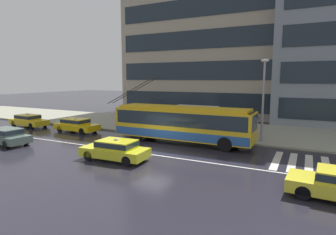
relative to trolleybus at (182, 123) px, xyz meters
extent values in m
plane|color=#23222B|center=(-1.04, -2.90, -1.58)|extent=(160.00, 160.00, 0.00)
cube|color=gray|center=(-1.04, 6.60, -1.51)|extent=(80.00, 10.00, 0.14)
cube|color=beige|center=(7.18, -1.65, -1.58)|extent=(0.44, 4.40, 0.01)
cube|color=beige|center=(8.08, -1.65, -1.58)|extent=(0.44, 4.40, 0.01)
cube|color=beige|center=(8.98, -1.65, -1.58)|extent=(0.44, 4.40, 0.01)
cube|color=beige|center=(9.88, -1.65, -1.58)|extent=(0.44, 4.40, 0.01)
cube|color=silver|center=(-1.04, -4.10, -1.58)|extent=(72.00, 0.14, 0.01)
cube|color=gold|center=(-0.02, 0.00, -0.04)|extent=(11.06, 2.52, 2.25)
cube|color=gold|center=(-0.02, 0.00, 1.18)|extent=(10.39, 2.27, 0.20)
cube|color=#1E2833|center=(-0.02, 0.00, 0.41)|extent=(10.62, 2.55, 1.03)
cube|color=#28559E|center=(-0.02, 0.00, -0.76)|extent=(10.95, 2.55, 0.63)
cube|color=#1E2833|center=(5.45, -0.03, 0.41)|extent=(0.13, 2.17, 1.12)
cube|color=black|center=(5.30, -0.03, 0.98)|extent=(0.17, 1.87, 0.28)
cylinder|color=black|center=(-4.64, 0.37, 2.46)|extent=(4.85, 0.08, 2.40)
cylinder|color=black|center=(-4.64, -0.33, 2.46)|extent=(4.85, 0.08, 2.40)
cylinder|color=black|center=(3.74, 1.06, -1.06)|extent=(1.04, 0.30, 1.04)
cylinder|color=black|center=(3.73, -1.10, -1.06)|extent=(1.04, 0.30, 1.04)
cylinder|color=black|center=(-3.55, 1.10, -1.06)|extent=(1.04, 0.30, 1.04)
cylinder|color=black|center=(-3.56, -1.07, -1.06)|extent=(1.04, 0.30, 1.04)
cylinder|color=black|center=(8.75, -7.32, -1.27)|extent=(0.63, 0.23, 0.62)
cylinder|color=black|center=(8.84, -5.71, -1.27)|extent=(0.63, 0.23, 0.62)
cube|color=yellow|center=(-17.51, -0.45, -1.07)|extent=(4.50, 1.93, 0.55)
cube|color=yellow|center=(-17.69, -0.45, -0.56)|extent=(2.45, 1.60, 0.48)
cube|color=#1E2833|center=(-17.69, -0.45, -0.54)|extent=(2.50, 1.62, 0.31)
cube|color=silver|center=(-17.69, -0.45, -0.25)|extent=(0.29, 0.17, 0.12)
cylinder|color=black|center=(-16.02, 0.26, -1.27)|extent=(0.63, 0.23, 0.62)
cylinder|color=black|center=(-16.08, -1.29, -1.27)|extent=(0.63, 0.23, 0.62)
cylinder|color=black|center=(-18.94, 0.38, -1.27)|extent=(0.63, 0.23, 0.62)
cylinder|color=black|center=(-19.00, -1.17, -1.27)|extent=(0.63, 0.23, 0.62)
cube|color=yellow|center=(-10.83, -0.34, -1.07)|extent=(4.50, 1.91, 0.55)
cube|color=yellow|center=(-11.01, -0.33, -0.56)|extent=(2.45, 1.60, 0.48)
cube|color=#1E2833|center=(-11.01, -0.33, -0.54)|extent=(2.49, 1.62, 0.31)
cube|color=silver|center=(-11.01, -0.33, -0.25)|extent=(0.28, 0.17, 0.12)
cylinder|color=black|center=(-9.34, 0.40, -1.27)|extent=(0.63, 0.22, 0.62)
cylinder|color=black|center=(-9.39, -1.17, -1.27)|extent=(0.63, 0.22, 0.62)
cylinder|color=black|center=(-12.27, 0.49, -1.27)|extent=(0.63, 0.22, 0.62)
cylinder|color=black|center=(-12.32, -1.08, -1.27)|extent=(0.63, 0.22, 0.62)
cube|color=yellow|center=(-1.84, -6.19, -1.07)|extent=(4.29, 1.99, 0.55)
cube|color=yellow|center=(-1.68, -6.18, -0.56)|extent=(2.34, 1.65, 0.48)
cube|color=#1E2833|center=(-1.68, -6.18, -0.54)|extent=(2.39, 1.67, 0.31)
cube|color=silver|center=(-1.68, -6.18, -0.25)|extent=(0.29, 0.17, 0.12)
cylinder|color=black|center=(-3.20, -7.05, -1.27)|extent=(0.63, 0.23, 0.62)
cylinder|color=black|center=(-3.27, -5.45, -1.27)|extent=(0.63, 0.23, 0.62)
cylinder|color=black|center=(-0.42, -6.93, -1.27)|extent=(0.63, 0.23, 0.62)
cylinder|color=black|center=(-0.49, -5.33, -1.27)|extent=(0.63, 0.23, 0.62)
cube|color=#53665D|center=(-11.96, -6.65, -1.07)|extent=(4.33, 1.97, 0.55)
cube|color=#526259|center=(-11.79, -6.66, -0.56)|extent=(2.37, 1.63, 0.48)
cube|color=#1E2833|center=(-11.79, -6.66, -0.54)|extent=(2.41, 1.65, 0.31)
cylinder|color=black|center=(-13.31, -5.80, -1.27)|extent=(0.63, 0.23, 0.62)
cylinder|color=black|center=(-10.60, -7.50, -1.27)|extent=(0.63, 0.23, 0.62)
cylinder|color=black|center=(-10.52, -5.95, -1.27)|extent=(0.63, 0.23, 0.62)
cylinder|color=gray|center=(1.55, 2.74, -0.24)|extent=(0.08, 0.08, 2.40)
cylinder|color=gray|center=(-2.04, 2.74, -0.24)|extent=(0.08, 0.08, 2.40)
cylinder|color=gray|center=(1.55, 4.14, -0.24)|extent=(0.08, 0.08, 2.40)
cylinder|color=gray|center=(-2.04, 4.14, -0.24)|extent=(0.08, 0.08, 2.40)
cube|color=#99ADB2|center=(-0.24, 4.14, -0.20)|extent=(3.41, 0.04, 1.92)
cube|color=#B2B2B7|center=(-0.24, 3.44, 0.99)|extent=(3.88, 1.70, 0.08)
cube|color=brown|center=(-0.24, 3.79, -0.99)|extent=(2.51, 0.36, 0.08)
cylinder|color=black|center=(4.52, 3.80, -1.05)|extent=(0.14, 0.14, 0.79)
cylinder|color=black|center=(4.68, 3.84, -1.05)|extent=(0.14, 0.14, 0.79)
cylinder|color=navy|center=(4.60, 3.82, -0.34)|extent=(0.43, 0.43, 0.63)
sphere|color=tan|center=(4.60, 3.82, 0.08)|extent=(0.21, 0.21, 0.21)
cone|color=black|center=(4.72, 3.85, 0.37)|extent=(1.26, 1.26, 0.30)
cylinder|color=#333333|center=(4.72, 3.85, -0.16)|extent=(0.02, 0.02, 0.77)
cylinder|color=navy|center=(1.07, 2.53, -1.00)|extent=(0.14, 0.14, 0.88)
cylinder|color=navy|center=(0.92, 2.49, -1.00)|extent=(0.14, 0.14, 0.88)
cylinder|color=#202B24|center=(1.00, 2.51, -0.25)|extent=(0.45, 0.45, 0.62)
sphere|color=#E2AE92|center=(1.00, 2.51, 0.17)|extent=(0.23, 0.23, 0.23)
cone|color=#D2296A|center=(0.88, 2.47, 0.47)|extent=(1.32, 1.32, 0.27)
cylinder|color=#333333|center=(0.88, 2.47, -0.06)|extent=(0.02, 0.02, 0.79)
cylinder|color=navy|center=(0.95, 4.34, -1.05)|extent=(0.14, 0.14, 0.79)
cylinder|color=navy|center=(1.11, 4.35, -1.05)|extent=(0.14, 0.14, 0.79)
cylinder|color=#202D39|center=(1.03, 4.34, -0.34)|extent=(0.38, 0.38, 0.62)
sphere|color=tan|center=(1.03, 4.34, 0.09)|extent=(0.24, 0.24, 0.24)
cone|color=red|center=(1.15, 4.35, 0.39)|extent=(1.63, 1.63, 0.32)
cylinder|color=#333333|center=(1.15, 4.35, -0.17)|extent=(0.02, 0.02, 0.79)
cylinder|color=gray|center=(5.61, 2.62, 1.63)|extent=(0.16, 0.16, 6.14)
ellipsoid|color=silver|center=(5.61, 2.62, 4.82)|extent=(0.60, 0.32, 0.24)
cube|color=gray|center=(-3.15, 21.23, 12.06)|extent=(25.52, 14.40, 27.27)
cube|color=#1E2833|center=(-3.15, 14.00, 0.56)|extent=(23.99, 0.06, 2.34)
cube|color=#1E2833|center=(-3.15, 14.00, 4.46)|extent=(23.99, 0.06, 2.34)
cube|color=#1E2833|center=(-3.15, 14.00, 8.35)|extent=(23.99, 0.06, 2.34)
cube|color=#1E2833|center=(-3.15, 14.00, 12.25)|extent=(23.99, 0.06, 2.34)
camera|label=1|loc=(8.71, -19.69, 3.43)|focal=29.71mm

